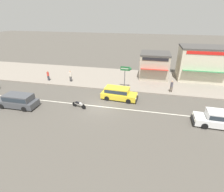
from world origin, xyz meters
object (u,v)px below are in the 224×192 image
at_px(minivan_white_3, 222,119).
at_px(pedestrian_near_clock, 70,75).
at_px(shopfront_corner_warung, 154,65).
at_px(shopfront_mid_block, 201,63).
at_px(arrow_signboard, 129,70).
at_px(motorcycle_0, 79,104).
at_px(pedestrian_by_shop, 172,86).
at_px(minivan_dark_grey_0, 18,100).
at_px(pedestrian_mid_kerb, 48,75).
at_px(minivan_yellow_2, 118,93).

bearing_deg(minivan_white_3, pedestrian_near_clock, 157.50).
relative_size(minivan_white_3, pedestrian_near_clock, 2.79).
distance_m(shopfront_corner_warung, shopfront_mid_block, 7.27).
bearing_deg(minivan_white_3, arrow_signboard, 144.99).
xyz_separation_m(minivan_white_3, shopfront_corner_warung, (-6.45, 12.82, 1.35)).
height_order(minivan_white_3, shopfront_corner_warung, shopfront_corner_warung).
relative_size(motorcycle_0, shopfront_corner_warung, 0.35).
bearing_deg(pedestrian_by_shop, motorcycle_0, -148.56).
height_order(arrow_signboard, pedestrian_by_shop, arrow_signboard).
height_order(minivan_white_3, pedestrian_by_shop, pedestrian_by_shop).
relative_size(minivan_dark_grey_0, motorcycle_0, 2.65).
height_order(minivan_dark_grey_0, arrow_signboard, arrow_signboard).
xyz_separation_m(arrow_signboard, pedestrian_by_shop, (5.87, 0.12, -1.79)).
distance_m(arrow_signboard, pedestrian_mid_kerb, 13.02).
relative_size(minivan_dark_grey_0, pedestrian_by_shop, 2.96).
bearing_deg(arrow_signboard, shopfront_mid_block, 32.21).
bearing_deg(arrow_signboard, minivan_yellow_2, -104.30).
distance_m(pedestrian_by_shop, shopfront_corner_warung, 6.34).
bearing_deg(pedestrian_by_shop, pedestrian_near_clock, 176.72).
relative_size(pedestrian_mid_kerb, shopfront_corner_warung, 0.30).
bearing_deg(minivan_dark_grey_0, shopfront_corner_warung, 41.64).
relative_size(minivan_white_3, arrow_signboard, 1.47).
bearing_deg(shopfront_corner_warung, minivan_dark_grey_0, -138.36).
bearing_deg(pedestrian_by_shop, pedestrian_mid_kerb, 178.44).
height_order(minivan_dark_grey_0, pedestrian_near_clock, pedestrian_near_clock).
height_order(shopfront_corner_warung, shopfront_mid_block, shopfront_mid_block).
distance_m(minivan_dark_grey_0, motorcycle_0, 7.11).
distance_m(minivan_yellow_2, pedestrian_by_shop, 7.51).
bearing_deg(shopfront_corner_warung, shopfront_mid_block, 6.66).
xyz_separation_m(minivan_white_3, pedestrian_by_shop, (-4.04, 7.06, 0.26)).
relative_size(pedestrian_near_clock, shopfront_mid_block, 0.25).
relative_size(pedestrian_mid_kerb, pedestrian_by_shop, 0.95).
distance_m(minivan_white_3, pedestrian_near_clock, 20.72).
bearing_deg(motorcycle_0, minivan_white_3, -1.98).
relative_size(motorcycle_0, pedestrian_mid_kerb, 1.17).
height_order(minivan_yellow_2, pedestrian_mid_kerb, pedestrian_mid_kerb).
xyz_separation_m(minivan_dark_grey_0, motorcycle_0, (6.98, 1.28, -0.42)).
bearing_deg(pedestrian_near_clock, minivan_white_3, -22.50).
relative_size(minivan_dark_grey_0, minivan_white_3, 1.01).
bearing_deg(minivan_white_3, minivan_dark_grey_0, -177.97).
height_order(minivan_white_3, pedestrian_near_clock, pedestrian_near_clock).
bearing_deg(minivan_yellow_2, shopfront_corner_warung, 64.84).
relative_size(pedestrian_mid_kerb, shopfront_mid_block, 0.23).
xyz_separation_m(arrow_signboard, pedestrian_mid_kerb, (-12.88, 0.63, -1.84)).
xyz_separation_m(shopfront_corner_warung, shopfront_mid_block, (7.20, 0.84, 0.55)).
bearing_deg(minivan_white_3, pedestrian_mid_kerb, 161.62).
bearing_deg(shopfront_corner_warung, minivan_white_3, -63.28).
bearing_deg(minivan_white_3, pedestrian_by_shop, 119.78).
distance_m(minivan_dark_grey_0, arrow_signboard, 14.27).
relative_size(minivan_white_3, motorcycle_0, 2.62).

